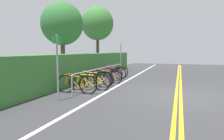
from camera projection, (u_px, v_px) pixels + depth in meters
ground_plane at (179, 96)px, 7.44m from camera, size 36.26×11.81×0.05m
centre_line_yellow_inner at (181, 95)px, 7.42m from camera, size 32.64×0.10×0.00m
centre_line_yellow_outer at (176, 95)px, 7.47m from camera, size 32.64×0.10×0.00m
bike_lane_stripe_white at (110, 90)px, 8.32m from camera, size 32.64×0.12×0.00m
bike_rack at (102, 72)px, 9.98m from camera, size 6.02×0.05×0.81m
bicycle_0 at (77, 84)px, 7.72m from camera, size 0.46×1.71×0.77m
bicycle_1 at (90, 82)px, 8.33m from camera, size 0.54×1.76×0.75m
bicycle_2 at (93, 79)px, 8.94m from camera, size 0.67×1.66×0.78m
bicycle_3 at (100, 78)px, 9.68m from camera, size 0.54×1.61×0.70m
bicycle_4 at (107, 76)px, 10.31m from camera, size 0.46×1.71×0.71m
bicycle_5 at (107, 75)px, 11.01m from camera, size 0.57×1.65×0.72m
bicycle_6 at (113, 73)px, 11.78m from camera, size 0.51×1.77×0.76m
bicycle_7 at (115, 72)px, 12.46m from camera, size 0.49×1.77×0.75m
sign_post_near at (57, 61)px, 6.48m from camera, size 0.36×0.10×2.18m
sign_post_far at (121, 56)px, 13.57m from camera, size 0.36×0.06×2.18m
hedge_backdrop at (86, 66)px, 11.90m from camera, size 14.97×1.12×1.48m
tree_mid at (62, 24)px, 12.21m from camera, size 2.56×2.56×4.61m
tree_far_right at (97, 24)px, 17.36m from camera, size 2.78×2.78×5.48m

